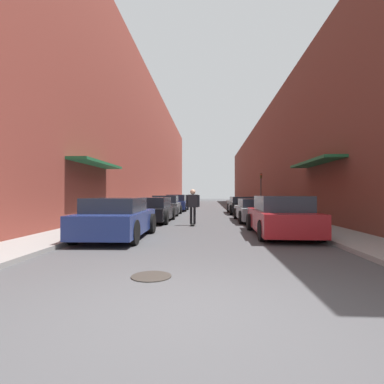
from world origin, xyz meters
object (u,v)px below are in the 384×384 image
parked_car_left_2 (166,206)px  traffic_light (261,187)px  parked_car_left_1 (153,210)px  skateboarder (193,203)px  parked_car_left_3 (177,203)px  parked_car_right_2 (242,205)px  parked_car_right_0 (281,216)px  parked_car_right_1 (255,210)px  manhole_cover (151,276)px  parked_car_left_0 (117,218)px

parked_car_left_2 → traffic_light: traffic_light is taller
parked_car_left_1 → skateboarder: size_ratio=2.70×
parked_car_left_3 → traffic_light: (7.65, 2.71, 1.49)m
parked_car_right_2 → skateboarder: 9.17m
parked_car_left_3 → parked_car_right_2: (5.25, -3.42, -0.04)m
skateboarder → parked_car_right_0: bearing=-43.9°
parked_car_left_1 → parked_car_right_2: parked_car_left_1 is taller
parked_car_right_1 → manhole_cover: size_ratio=6.77×
parked_car_left_1 → traffic_light: size_ratio=1.38×
parked_car_left_0 → parked_car_left_1: bearing=88.9°
skateboarder → traffic_light: (5.59, 14.72, 1.13)m
parked_car_right_0 → skateboarder: skateboarder is taller
parked_car_left_1 → manhole_cover: size_ratio=6.42×
parked_car_left_0 → manhole_cover: bearing=-65.8°
parked_car_right_0 → parked_car_left_2: bearing=118.8°
parked_car_left_2 → parked_car_left_3: (0.17, 5.21, 0.03)m
parked_car_left_2 → parked_car_right_1: parked_car_left_2 is taller
parked_car_left_1 → manhole_cover: 10.33m
traffic_light → parked_car_left_1: bearing=-120.5°
parked_car_left_1 → parked_car_right_0: bearing=-41.4°
parked_car_left_0 → skateboarder: (2.24, 4.11, 0.37)m
parked_car_left_2 → parked_car_right_2: (5.42, 1.79, -0.02)m
parked_car_left_1 → parked_car_right_1: parked_car_left_1 is taller
parked_car_right_0 → traffic_light: 18.04m
parked_car_left_1 → parked_car_right_0: 7.14m
parked_car_right_1 → parked_car_right_2: 6.29m
parked_car_left_2 → parked_car_right_2: bearing=18.3°
parked_car_right_0 → parked_car_right_1: (-0.08, 5.41, -0.07)m
parked_car_right_0 → skateboarder: bearing=136.1°
parked_car_left_1 → parked_car_right_1: (5.29, 0.69, -0.03)m
parked_car_right_2 → traffic_light: size_ratio=1.43×
parked_car_right_2 → skateboarder: size_ratio=2.81×
manhole_cover → traffic_light: 24.06m
parked_car_left_2 → parked_car_right_0: 11.31m
manhole_cover → traffic_light: size_ratio=0.21×
manhole_cover → parked_car_left_0: bearing=114.2°
parked_car_left_0 → parked_car_right_2: 13.80m
parked_car_left_0 → parked_car_left_1: (0.11, 5.72, -0.03)m
parked_car_right_1 → manhole_cover: (-3.41, -10.82, -0.58)m
parked_car_right_0 → parked_car_right_2: 11.69m
parked_car_right_2 → parked_car_left_2: bearing=-161.7°
parked_car_left_0 → parked_car_right_1: parked_car_left_0 is taller
parked_car_left_1 → parked_car_right_0: (5.36, -4.72, 0.04)m
skateboarder → parked_car_right_1: bearing=36.0°
parked_car_left_2 → skateboarder: 7.16m
parked_car_left_0 → parked_car_left_2: 10.90m
parked_car_left_0 → parked_car_left_3: parked_car_left_3 is taller
parked_car_left_1 → parked_car_right_1: bearing=7.4°
parked_car_left_0 → parked_car_left_2: (0.01, 10.90, -0.01)m
parked_car_left_0 → parked_car_left_1: size_ratio=0.94×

